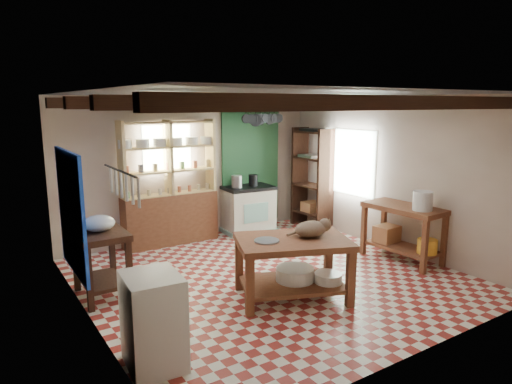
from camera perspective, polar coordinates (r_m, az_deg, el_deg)
floor at (r=6.73m, az=1.74°, el=-10.64°), size 5.00×5.00×0.02m
ceiling at (r=6.26m, az=1.88°, el=12.17°), size 5.00×5.00×0.02m
wall_back at (r=8.51m, az=-7.89°, el=2.98°), size 5.00×0.04×2.60m
wall_front at (r=4.60m, az=20.01°, el=-4.45°), size 5.00×0.04×2.60m
wall_left at (r=5.37m, az=-20.65°, el=-2.33°), size 0.04×5.00×2.60m
wall_right at (r=8.04m, az=16.58°, el=2.17°), size 0.04×5.00×2.60m
ceiling_beams at (r=6.26m, az=1.88°, el=11.07°), size 5.00×3.80×0.15m
blue_wall_patch at (r=6.28m, az=-22.09°, el=-2.44°), size 0.04×1.40×1.60m
green_wall_patch at (r=9.09m, az=-0.66°, el=3.27°), size 1.30×0.04×2.30m
window_back at (r=8.24m, az=-11.06°, el=5.43°), size 0.90×0.02×0.80m
window_right at (r=8.69m, az=11.51°, el=3.69°), size 0.02×1.30×1.20m
utensil_rail at (r=4.15m, az=-16.60°, el=0.93°), size 0.06×0.90×0.28m
pot_rack at (r=8.66m, az=0.84°, el=9.07°), size 0.86×0.12×0.36m
shelving_unit at (r=8.15m, az=-10.78°, el=1.11°), size 1.70×0.34×2.20m
tall_rack at (r=9.20m, az=7.03°, el=1.71°), size 0.40×0.86×2.00m
work_table at (r=5.94m, az=4.57°, el=-9.50°), size 1.65×1.39×0.79m
stove at (r=8.83m, az=-0.93°, el=-2.20°), size 0.98×0.70×0.91m
prep_table at (r=6.27m, az=-18.75°, el=-8.50°), size 0.60×0.87×0.88m
white_cabinet at (r=4.58m, az=-12.73°, el=-15.45°), size 0.56×0.65×0.91m
right_counter at (r=7.63m, az=17.84°, el=-4.92°), size 0.70×1.28×0.90m
cat at (r=5.90m, az=6.86°, el=-4.60°), size 0.50×0.42×0.20m
steel_tray at (r=5.68m, az=1.35°, el=-6.10°), size 0.41×0.41×0.02m
basin_large at (r=6.03m, az=4.89°, el=-10.19°), size 0.64×0.64×0.17m
basin_small at (r=6.03m, az=9.01°, el=-10.55°), size 0.46×0.46×0.12m
kettle_left at (r=8.61m, az=-2.42°, el=1.33°), size 0.22×0.22×0.23m
kettle_right at (r=8.76m, az=-0.37°, el=1.47°), size 0.19×0.19×0.22m
enamel_bowl at (r=6.12m, az=-19.06°, el=-3.71°), size 0.40×0.40×0.20m
white_bucket at (r=7.26m, az=20.11°, el=-1.04°), size 0.31×0.31×0.29m
wicker_basket at (r=7.82m, az=16.03°, el=-5.02°), size 0.40×0.32×0.27m
yellow_tub at (r=7.42m, az=20.62°, el=-6.37°), size 0.31×0.31×0.22m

